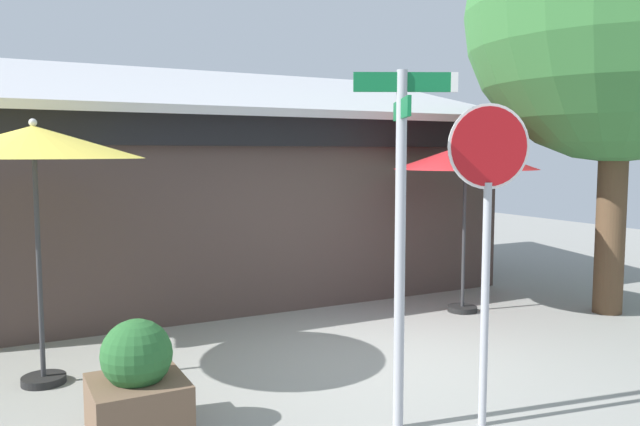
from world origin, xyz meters
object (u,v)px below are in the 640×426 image
Objects in this scene: patio_umbrella_mustard_left at (34,145)px; patio_umbrella_crimson_center at (466,158)px; shade_tree at (634,16)px; sidewalk_planter at (137,384)px; stop_sign at (487,207)px; street_sign_post at (401,216)px.

patio_umbrella_crimson_center is (5.81, 0.33, -0.16)m from patio_umbrella_mustard_left.
patio_umbrella_mustard_left is at bearing 174.15° from shade_tree.
patio_umbrella_crimson_center is at bearing 151.24° from shade_tree.
sidewalk_planter is at bearing -159.23° from patio_umbrella_crimson_center.
shade_tree is at bearing 6.55° from sidewalk_planter.
stop_sign is 1.03× the size of patio_umbrella_mustard_left.
patio_umbrella_crimson_center is 3.12m from shade_tree.
patio_umbrella_mustard_left is at bearing 110.91° from sidewalk_planter.
street_sign_post reaches higher than sidewalk_planter.
patio_umbrella_mustard_left reaches higher than sidewalk_planter.
sidewalk_planter is at bearing -69.09° from patio_umbrella_mustard_left.
shade_tree is (4.55, 2.05, 2.42)m from stop_sign.
sidewalk_planter is (0.63, -1.64, -2.02)m from patio_umbrella_mustard_left.
street_sign_post is at bearing -44.27° from patio_umbrella_mustard_left.
sidewalk_planter is (-2.02, 0.94, -1.42)m from street_sign_post.
shade_tree is at bearing -5.85° from patio_umbrella_mustard_left.
patio_umbrella_crimson_center is at bearing 42.50° from street_sign_post.
street_sign_post is 3.10× the size of sidewalk_planter.
street_sign_post is 1.10× the size of stop_sign.
stop_sign is at bearing -24.32° from sidewalk_planter.
street_sign_post is at bearing -137.50° from patio_umbrella_crimson_center.
shade_tree reaches higher than patio_umbrella_mustard_left.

